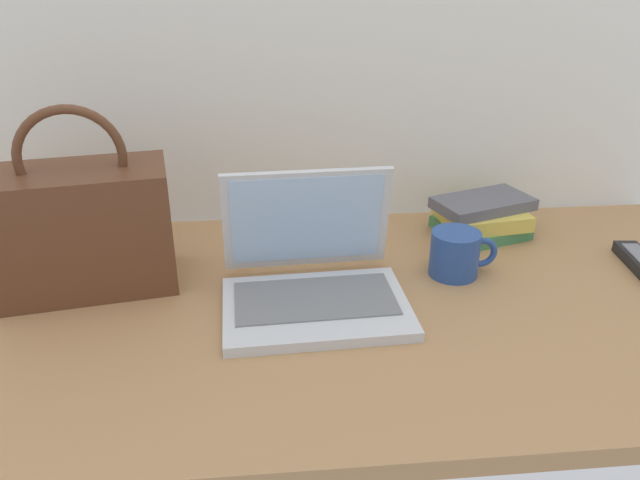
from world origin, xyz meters
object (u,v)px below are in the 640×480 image
(coffee_mug, at_px, (456,253))
(book_stack, at_px, (481,216))
(handbag, at_px, (83,226))
(laptop, at_px, (313,276))

(coffee_mug, bearing_deg, book_stack, 58.41)
(coffee_mug, bearing_deg, handbag, 178.11)
(book_stack, bearing_deg, laptop, -147.31)
(coffee_mug, relative_size, handbag, 0.39)
(laptop, height_order, handbag, handbag)
(coffee_mug, height_order, book_stack, coffee_mug)
(coffee_mug, relative_size, book_stack, 0.56)
(laptop, distance_m, handbag, 0.41)
(laptop, relative_size, handbag, 0.97)
(coffee_mug, height_order, handbag, handbag)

